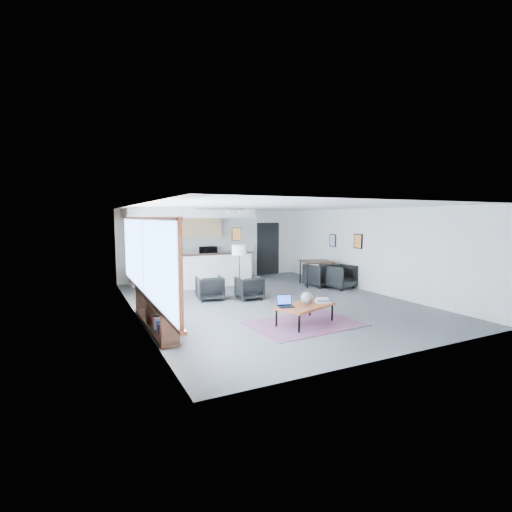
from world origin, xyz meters
name	(u,v)px	position (x,y,z in m)	size (l,w,h in m)	color
room	(269,255)	(0.00, 0.00, 1.30)	(7.02, 9.02, 2.62)	#4B4B4D
window	(144,259)	(-3.46, -0.90, 1.46)	(0.10, 5.95, 1.66)	#8CBFFF
console	(155,312)	(-3.30, -1.05, 0.33)	(0.35, 3.00, 0.80)	#311B11
kitchenette	(188,244)	(-1.20, 3.71, 1.38)	(4.20, 1.96, 2.60)	white
doorway	(267,248)	(2.30, 4.42, 1.07)	(1.10, 0.12, 2.15)	black
track_light	(220,211)	(-0.59, 2.20, 2.53)	(1.60, 0.07, 0.15)	silver
wall_art_lower	(358,241)	(3.47, 0.40, 1.55)	(0.03, 0.38, 0.48)	black
wall_art_upper	(333,240)	(3.47, 1.70, 1.50)	(0.03, 0.34, 0.44)	black
kilim_rug	(305,324)	(-0.31, -2.24, 0.01)	(2.44, 1.73, 0.01)	#5A2F47
coffee_table	(305,306)	(-0.31, -2.24, 0.40)	(1.47, 1.10, 0.43)	brown
laptop	(285,303)	(-0.77, -2.15, 0.50)	(0.38, 0.33, 0.24)	black
ceramic_pot	(307,298)	(-0.25, -2.20, 0.56)	(0.27, 0.27, 0.27)	gray
book_stack	(323,300)	(0.17, -2.21, 0.47)	(0.38, 0.34, 0.09)	silver
coaster	(315,306)	(-0.21, -2.44, 0.43)	(0.11, 0.11, 0.01)	#E5590C
armchair_left	(210,287)	(-1.38, 0.97, 0.37)	(0.71, 0.67, 0.73)	black
armchair_right	(249,287)	(-0.35, 0.54, 0.35)	(0.69, 0.64, 0.71)	black
floor_lamp	(239,252)	(-0.45, 0.99, 1.32)	(0.45, 0.45, 1.52)	black
dining_table	(316,263)	(2.62, 1.47, 0.76)	(1.25, 1.25, 0.84)	#311B11
dining_chair_near	(340,277)	(3.00, 0.68, 0.37)	(0.71, 0.67, 0.73)	black
dining_chair_far	(320,276)	(2.61, 1.26, 0.37)	(0.71, 0.67, 0.73)	black
microwave	(208,250)	(-0.32, 4.15, 1.12)	(0.57, 0.31, 0.38)	black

